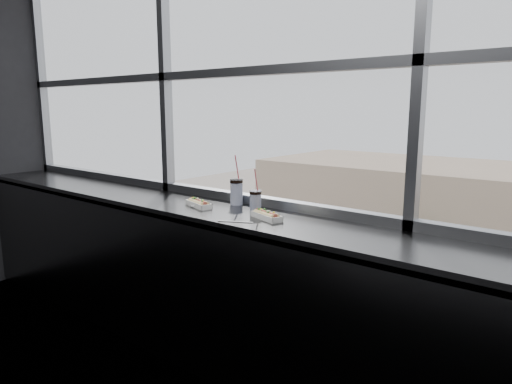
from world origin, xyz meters
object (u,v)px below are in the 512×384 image
Objects in this scene: soda_cup_left at (236,190)px; loose_straw at (236,222)px; hotdog_tray_left at (199,203)px; pedestrian_a at (427,284)px; tree_left at (407,245)px; hotdog_tray_right at (266,215)px; car_far_a at (373,291)px; car_near_b at (372,362)px; car_near_a at (266,324)px; wrapper at (195,206)px; soda_cup_right at (255,201)px.

soda_cup_left is 1.64× the size of loose_straw.
hotdog_tray_left is 0.13× the size of pedestrian_a.
hotdog_tray_right is at bearing -71.92° from tree_left.
hotdog_tray_left is 0.50m from loose_straw.
hotdog_tray_left is 0.04× the size of car_far_a.
car_near_b is at bearing 126.48° from hotdog_tray_left.
tree_left is at bearing -13.48° from car_near_a.
car_far_a is at bearing 129.95° from hotdog_tray_right.
hotdog_tray_left is 0.03m from wrapper.
pedestrian_a is 2.90m from tree_left.
soda_cup_left is 0.05× the size of car_near_b.
hotdog_tray_right is 0.04× the size of car_far_a.
hotdog_tray_left is 0.88× the size of soda_cup_right.
soda_cup_left is at bearing -72.57° from tree_left.
car_near_a is at bearing 100.48° from loose_straw.
wrapper is at bearing -158.56° from hotdog_tray_right.
hotdog_tray_left reaches higher than loose_straw.
soda_cup_left reaches higher than soda_cup_right.
soda_cup_right reaches higher than tree_left.
car_near_a is (-6.20, 0.00, -0.05)m from car_near_b.
soda_cup_left is 30.63m from pedestrian_a.
car_far_a is at bearing 111.46° from soda_cup_left.
soda_cup_left is at bearing 153.66° from soda_cup_right.
soda_cup_left is at bearing 56.66° from wrapper.
hotdog_tray_left is at bearing 66.40° from wrapper.
car_near_b is at bearing -76.11° from tree_left.
soda_cup_right is at bearing -150.77° from car_far_a.
soda_cup_right is at bearing -166.44° from car_near_b.
wrapper reaches higher than pedestrian_a.
soda_cup_right is at bearing 27.86° from hotdog_tray_left.
car_far_a is 0.97× the size of car_near_b.
hotdog_tray_right is 28.45m from car_far_a.
hotdog_tray_right is 31.03m from tree_left.
car_near_a is at bearing 145.22° from hotdog_tray_right.
soda_cup_left is 20.37m from car_near_b.
pedestrian_a is at bearing 121.35° from hotdog_tray_left.
hotdog_tray_right is at bearing 35.77° from loose_straw.
hotdog_tray_left is 2.90× the size of wrapper.
wrapper is 0.02× the size of tree_left.
hotdog_tray_left reaches higher than wrapper.
loose_straw is at bearing -15.85° from wrapper.
soda_cup_right is (-0.14, 0.07, 0.06)m from hotdog_tray_right.
wrapper is 0.01× the size of car_near_a.
hotdog_tray_left is 1.21× the size of loose_straw.
pedestrian_a is at bearing 105.01° from soda_cup_right.
tree_left is (0.65, 4.00, 2.24)m from car_far_a.
wrapper is (-0.01, -0.03, -0.01)m from hotdog_tray_left.
car_near_b is (-6.18, 16.48, -10.93)m from loose_straw.
soda_cup_left reaches higher than pedestrian_a.
soda_cup_left is 3.92× the size of wrapper.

